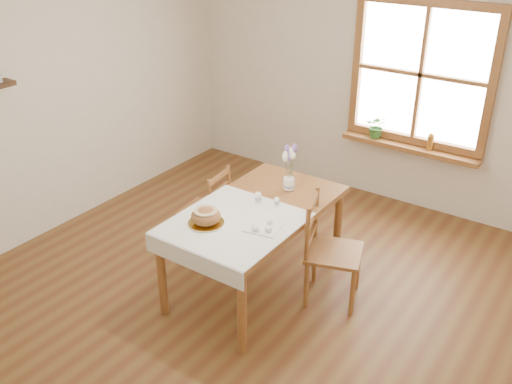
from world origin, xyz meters
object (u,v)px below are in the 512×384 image
Objects in this scene: chair_left at (204,209)px; bread_plate at (206,223)px; dining_table at (256,217)px; flower_vase at (289,184)px; chair_right at (334,251)px.

chair_left is 0.93m from bread_plate.
dining_table is 1.90× the size of chair_left.
bread_plate reaches higher than dining_table.
bread_plate is at bearing 34.23° from chair_left.
chair_right is at bearing -21.97° from flower_vase.
bread_plate is 2.56× the size of flower_vase.
chair_right reaches higher than flower_vase.
chair_right is at bearing 38.64° from bread_plate.
dining_table is 0.69m from chair_right.
dining_table is 5.87× the size of bread_plate.
chair_right reaches higher than bread_plate.
flower_vase is (0.21, 0.88, 0.04)m from bread_plate.
dining_table is at bearing 88.63° from chair_right.
chair_left is 7.90× the size of flower_vase.
chair_left is 1.37m from chair_right.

